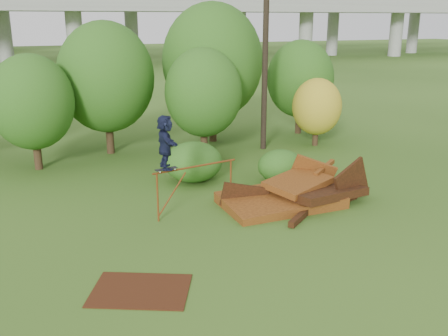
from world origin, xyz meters
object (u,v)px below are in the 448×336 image
object	(u,v)px
skater	(165,142)
scrap_pile	(295,195)
utility_pole	(265,58)
flat_plate	(141,290)

from	to	relation	value
skater	scrap_pile	bearing A→B (deg)	-88.25
skater	utility_pole	distance (m)	10.27
scrap_pile	flat_plate	xyz separation A→B (m)	(-6.42, -3.93, -0.31)
scrap_pile	skater	xyz separation A→B (m)	(-4.60, 0.24, 2.29)
scrap_pile	utility_pole	distance (m)	8.95
flat_plate	scrap_pile	bearing A→B (deg)	31.44
flat_plate	utility_pole	size ratio (longest dim) A/B	0.26
skater	utility_pole	bearing A→B (deg)	-38.98
utility_pole	flat_plate	bearing A→B (deg)	-127.50
skater	flat_plate	distance (m)	5.24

